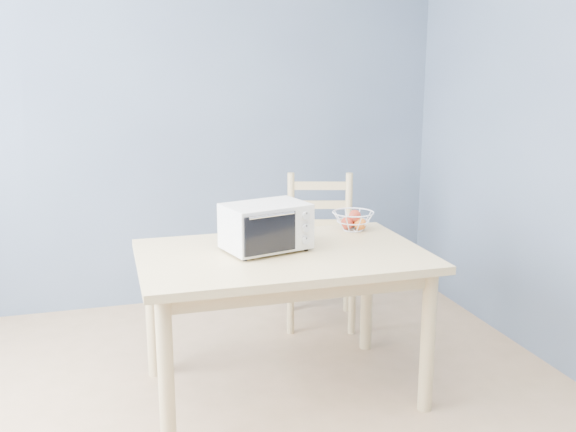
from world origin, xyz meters
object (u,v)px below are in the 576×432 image
object	(u,v)px
dining_table	(282,272)
toaster_oven	(263,227)
fruit_basket	(353,220)
dining_chair	(320,250)

from	to	relation	value
dining_table	toaster_oven	bearing A→B (deg)	151.58
toaster_oven	fruit_basket	bearing A→B (deg)	9.07
dining_table	dining_chair	xyz separation A→B (m)	(0.50, 0.88, -0.17)
dining_table	toaster_oven	size ratio (longest dim) A/B	3.05
dining_table	toaster_oven	world-z (taller)	toaster_oven
fruit_basket	dining_chair	world-z (taller)	dining_chair
fruit_basket	dining_chair	bearing A→B (deg)	89.24
fruit_basket	dining_chair	size ratio (longest dim) A/B	0.25
dining_table	fruit_basket	bearing A→B (deg)	31.65
dining_table	fruit_basket	world-z (taller)	fruit_basket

